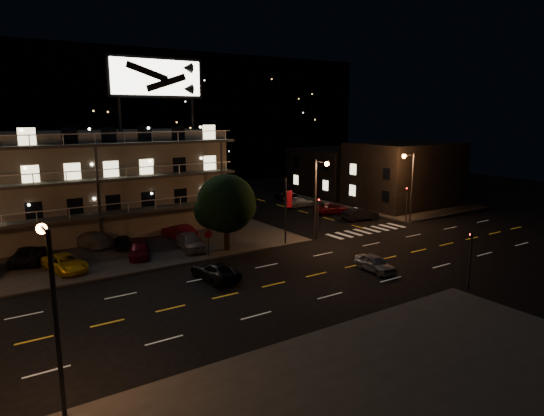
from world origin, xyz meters
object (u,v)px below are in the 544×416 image
lot_car_4 (190,241)px  side_car_0 (361,214)px  lot_car_7 (91,239)px  road_car_west (215,271)px  tree (226,205)px  road_car_east (375,263)px  lot_car_2 (65,263)px

lot_car_4 → side_car_0: bearing=11.4°
lot_car_7 → side_car_0: lot_car_7 is taller
road_car_west → lot_car_7: bearing=-73.6°
side_car_0 → road_car_west: side_car_0 is taller
tree → lot_car_7: size_ratio=1.38×
lot_car_7 → road_car_west: bearing=92.3°
lot_car_4 → road_car_east: (9.82, -13.38, -0.28)m
road_car_west → road_car_east: bearing=148.9°
lot_car_2 → road_car_east: 24.47m
lot_car_7 → side_car_0: 29.74m
lot_car_7 → tree: bearing=122.2°
tree → lot_car_2: bearing=172.8°
tree → lot_car_4: size_ratio=1.53×
lot_car_2 → side_car_0: (32.73, 0.98, -0.08)m
lot_car_4 → road_car_west: (-1.62, -7.94, -0.27)m
lot_car_7 → lot_car_4: bearing=120.5°
lot_car_4 → lot_car_2: bearing=-170.5°
road_car_west → side_car_0: bearing=-165.2°
tree → road_car_east: (7.09, -11.59, -3.61)m
lot_car_2 → road_car_west: (9.11, -7.85, -0.15)m
tree → road_car_east: tree is taller
lot_car_2 → lot_car_4: 10.72m
lot_car_4 → lot_car_7: bearing=149.4°
lot_car_4 → road_car_east: lot_car_4 is taller
tree → lot_car_4: bearing=146.7°
lot_car_2 → lot_car_4: bearing=-13.2°
tree → road_car_west: tree is taller
lot_car_7 → road_car_west: (5.67, -13.97, -0.23)m
tree → lot_car_7: tree is taller
side_car_0 → lot_car_4: bearing=102.8°
lot_car_2 → road_car_west: lot_car_2 is taller
side_car_0 → road_car_east: side_car_0 is taller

